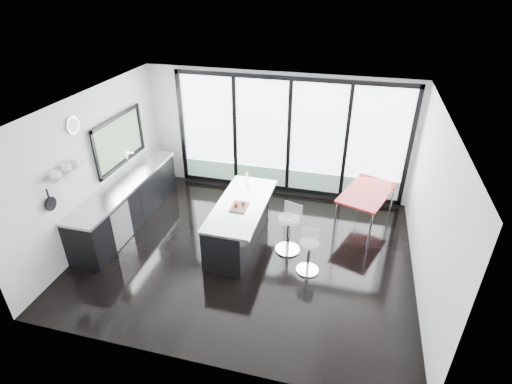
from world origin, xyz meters
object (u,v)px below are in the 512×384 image
(red_table, at_px, (365,208))
(island, at_px, (238,222))
(bar_stool_far, at_px, (288,234))
(bar_stool_near, at_px, (308,257))

(red_table, bearing_deg, island, -151.93)
(bar_stool_far, bearing_deg, red_table, 61.20)
(island, height_order, bar_stool_near, island)
(bar_stool_far, bearing_deg, bar_stool_near, -30.03)
(island, distance_m, bar_stool_far, 0.98)
(island, bearing_deg, bar_stool_near, -20.74)
(bar_stool_far, relative_size, red_table, 0.52)
(island, bearing_deg, red_table, 28.07)
(island, xyz_separation_m, red_table, (2.34, 1.25, -0.06))
(bar_stool_near, bearing_deg, bar_stool_far, 127.87)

